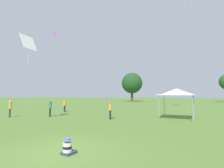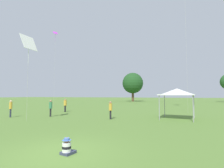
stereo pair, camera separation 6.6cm
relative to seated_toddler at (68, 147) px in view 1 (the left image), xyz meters
name	(u,v)px [view 1 (the left image)]	position (x,y,z in m)	size (l,w,h in m)	color
ground_plane	(59,153)	(-0.41, 0.05, -0.26)	(300.00, 300.00, 0.00)	#567A33
seated_toddler	(68,147)	(0.00, 0.00, 0.00)	(0.48, 0.56, 0.62)	#383D56
person_standing_1	(10,107)	(-11.61, 7.27, 0.77)	(0.35, 0.35, 1.68)	#282D42
person_standing_2	(110,108)	(-1.79, 9.36, 0.73)	(0.43, 0.43, 1.63)	black
person_standing_4	(50,107)	(-8.25, 9.09, 0.76)	(0.44, 0.44, 1.69)	black
person_standing_6	(65,104)	(-9.84, 13.87, 0.75)	(0.49, 0.49, 1.70)	black
canopy_tent	(177,92)	(3.95, 11.56, 2.22)	(3.33, 3.33, 2.81)	white
kite_0	(55,37)	(-16.99, 20.56, 12.72)	(0.92, 0.98, 14.07)	#B738C6
kite_3	(28,43)	(-7.73, 5.52, 6.29)	(0.66, 1.40, 7.26)	white
distant_tree_0	(132,83)	(-10.01, 53.02, 6.03)	(7.08, 7.08, 9.86)	brown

